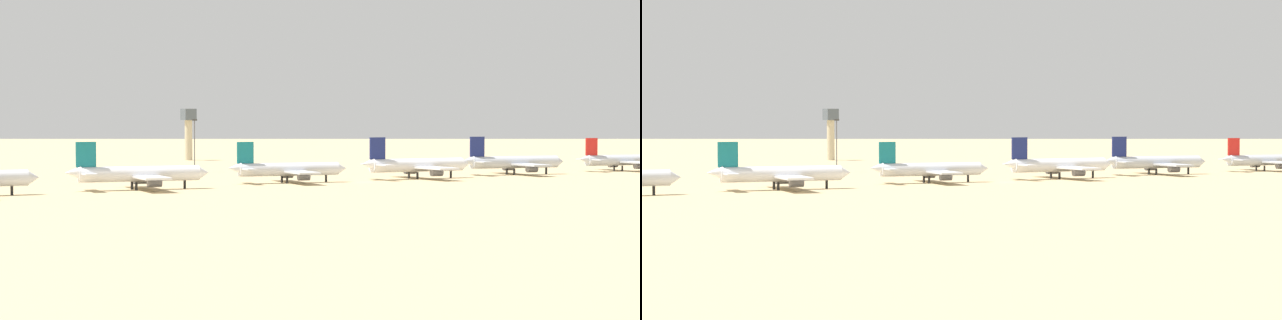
# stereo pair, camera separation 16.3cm
# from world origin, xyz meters

# --- Properties ---
(ground) EXTENTS (4000.00, 4000.00, 0.00)m
(ground) POSITION_xyz_m (0.00, 0.00, 0.00)
(ground) COLOR tan
(ridge_center) EXTENTS (366.92, 323.74, 108.92)m
(ridge_center) POSITION_xyz_m (444.17, 984.60, 54.46)
(ridge_center) COLOR slate
(ridge_center) RESTS_ON ground
(parked_jet_teal_2) EXTENTS (35.74, 30.44, 11.83)m
(parked_jet_teal_2) POSITION_xyz_m (-65.09, 2.28, 3.88)
(parked_jet_teal_2) COLOR white
(parked_jet_teal_2) RESTS_ON ground
(parked_jet_teal_3) EXTENTS (33.84, 28.94, 11.23)m
(parked_jet_teal_3) POSITION_xyz_m (-19.20, 8.03, 3.68)
(parked_jet_teal_3) COLOR silver
(parked_jet_teal_3) RESTS_ON ground
(parked_jet_navy_4) EXTENTS (36.77, 31.05, 12.14)m
(parked_jet_navy_4) POSITION_xyz_m (22.76, 5.84, 3.98)
(parked_jet_navy_4) COLOR white
(parked_jet_navy_4) RESTS_ON ground
(parked_jet_navy_5) EXTENTS (35.94, 30.77, 11.94)m
(parked_jet_navy_5) POSITION_xyz_m (62.98, 8.76, 3.91)
(parked_jet_navy_5) COLOR silver
(parked_jet_navy_5) RESTS_ON ground
(parked_jet_red_6) EXTENTS (33.66, 28.64, 11.13)m
(parked_jet_red_6) POSITION_xyz_m (110.21, 8.18, 3.65)
(parked_jet_red_6) COLOR silver
(parked_jet_red_6) RESTS_ON ground
(control_tower) EXTENTS (5.20, 5.20, 21.84)m
(control_tower) POSITION_xyz_m (32.39, 176.70, 13.18)
(control_tower) COLOR #C6B793
(control_tower) RESTS_ON ground
(light_pole_mid) EXTENTS (1.80, 0.50, 17.34)m
(light_pole_mid) POSITION_xyz_m (-12.54, 78.86, 9.90)
(light_pole_mid) COLOR #59595E
(light_pole_mid) RESTS_ON ground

